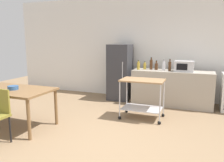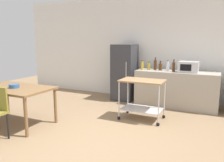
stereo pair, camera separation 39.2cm
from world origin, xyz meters
TOP-DOWN VIEW (x-y plane):
  - ground_plane at (0.00, 0.00)m, footprint 12.00×12.00m
  - back_wall at (0.00, 3.20)m, footprint 8.40×0.12m
  - kitchen_counter at (0.90, 2.60)m, footprint 2.00×0.64m
  - dining_table at (-1.78, -0.02)m, footprint 1.50×0.90m
  - refrigerator at (-0.55, 2.70)m, footprint 0.60×0.63m
  - kitchen_cart at (0.42, 1.34)m, footprint 0.91×0.57m
  - bottle_wine at (0.03, 2.50)m, footprint 0.08×0.08m
  - bottle_soda at (0.17, 2.63)m, footprint 0.08×0.08m
  - bottle_olive_oil at (0.33, 2.66)m, footprint 0.08×0.08m
  - bottle_soy_sauce at (0.48, 2.63)m, footprint 0.08×0.08m
  - bottle_vinegar at (0.67, 2.60)m, footprint 0.08×0.08m
  - bottle_sesame_oil at (0.82, 2.57)m, footprint 0.07×0.07m
  - microwave at (1.17, 2.57)m, footprint 0.46×0.35m
  - fruit_bowl at (-1.73, -0.05)m, footprint 0.20×0.20m

SIDE VIEW (x-z plane):
  - ground_plane at x=0.00m, z-range 0.00..0.00m
  - kitchen_counter at x=0.90m, z-range 0.00..0.90m
  - kitchen_cart at x=0.42m, z-range 0.15..1.00m
  - dining_table at x=-1.78m, z-range 0.30..1.05m
  - refrigerator at x=-0.55m, z-range 0.00..1.55m
  - fruit_bowl at x=-1.73m, z-range 0.75..0.82m
  - bottle_soda at x=0.17m, z-range 0.88..1.09m
  - bottle_soy_sauce at x=0.48m, z-range 0.87..1.12m
  - bottle_wine at x=0.03m, z-range 0.88..1.13m
  - bottle_vinegar at x=0.67m, z-range 0.87..1.14m
  - bottle_sesame_oil at x=0.82m, z-range 0.87..1.17m
  - microwave at x=1.17m, z-range 0.90..1.16m
  - bottle_olive_oil at x=0.33m, z-range 0.87..1.20m
  - back_wall at x=0.00m, z-range 0.00..2.90m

